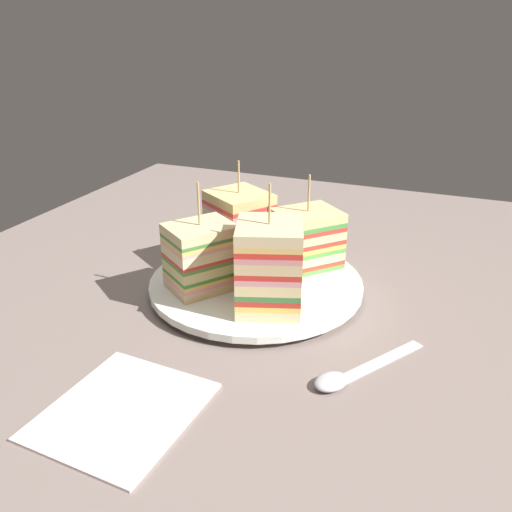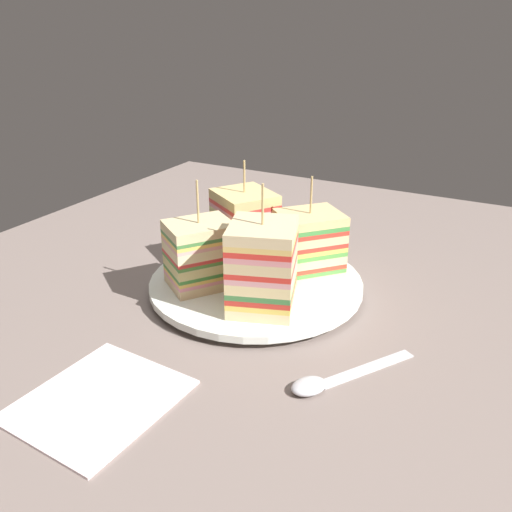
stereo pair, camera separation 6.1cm
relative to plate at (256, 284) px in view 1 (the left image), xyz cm
name	(u,v)px [view 1 (the left image)]	position (x,y,z in cm)	size (l,w,h in cm)	color
ground_plane	(256,298)	(0.00, 0.00, -1.82)	(94.54, 84.86, 1.80)	slate
plate	(256,284)	(0.00, 0.00, 0.00)	(24.67, 24.67, 1.52)	white
sandwich_wedge_0	(202,257)	(3.98, -4.88, 4.34)	(9.01, 8.67, 12.29)	beige
sandwich_wedge_1	(269,266)	(5.20, 3.55, 5.20)	(8.81, 8.50, 13.41)	beige
sandwich_wedge_2	(306,242)	(-4.21, 4.68, 4.41)	(9.19, 9.11, 11.93)	beige
sandwich_wedge_3	(240,227)	(-4.77, -4.11, 4.91)	(9.09, 9.33, 12.54)	beige
chip_pile	(261,275)	(0.60, 0.89, 1.64)	(7.02, 5.68, 2.55)	#E4C46A
spoon	(346,375)	(12.51, 13.71, -0.52)	(12.05, 8.67, 1.00)	silver
napkin	(122,409)	(23.65, -2.21, -0.67)	(12.83, 11.37, 0.50)	silver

